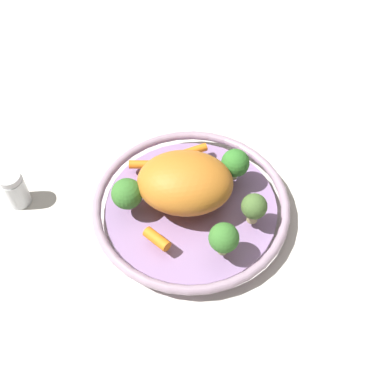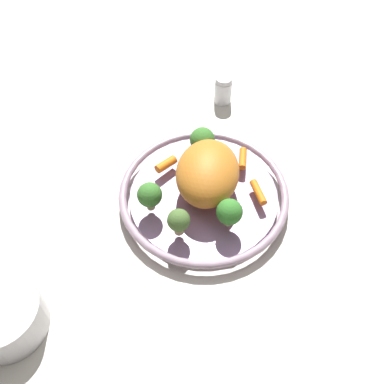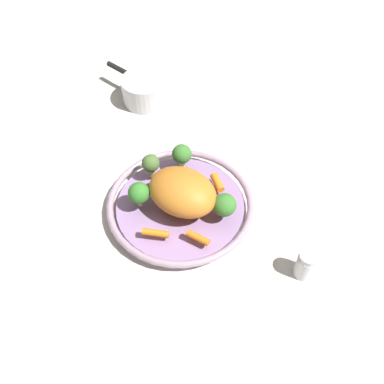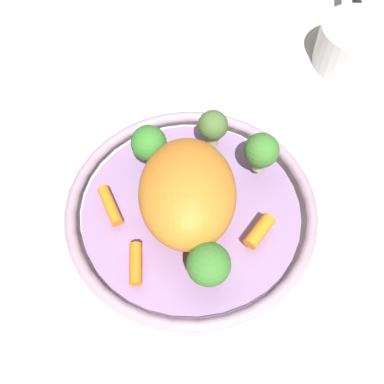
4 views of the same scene
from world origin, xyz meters
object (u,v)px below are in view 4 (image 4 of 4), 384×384
object	(u,v)px
baby_carrot_left	(136,264)
broccoli_floret_large	(213,126)
roast_chicken_piece	(187,192)
baby_carrot_center	(110,206)
saucepan	(356,46)
broccoli_floret_mid	(209,264)
baby_carrot_right	(259,231)
serving_bowl	(191,209)
broccoli_floret_small	(149,143)
broccoli_floret_edge	(262,151)

from	to	relation	value
baby_carrot_left	broccoli_floret_large	distance (m)	0.23
roast_chicken_piece	baby_carrot_center	world-z (taller)	roast_chicken_piece
saucepan	baby_carrot_left	bearing A→B (deg)	23.27
saucepan	broccoli_floret_mid	bearing A→B (deg)	31.91
saucepan	baby_carrot_right	bearing A→B (deg)	35.50
serving_bowl	broccoli_floret_mid	bearing A→B (deg)	75.12
baby_carrot_right	broccoli_floret_large	bearing A→B (deg)	-95.57
baby_carrot_center	broccoli_floret_small	world-z (taller)	broccoli_floret_small
broccoli_floret_small	saucepan	world-z (taller)	broccoli_floret_small
roast_chicken_piece	broccoli_floret_large	size ratio (longest dim) A/B	2.66
baby_carrot_left	baby_carrot_right	xyz separation A→B (m)	(-0.16, 0.03, 0.00)
baby_carrot_right	broccoli_floret_mid	world-z (taller)	broccoli_floret_mid
broccoli_floret_edge	broccoli_floret_large	world-z (taller)	broccoli_floret_edge
broccoli_floret_edge	broccoli_floret_large	xyz separation A→B (m)	(0.04, -0.07, -0.00)
roast_chicken_piece	broccoli_floret_large	xyz separation A→B (m)	(-0.08, -0.09, -0.01)
baby_carrot_left	broccoli_floret_mid	xyz separation A→B (m)	(-0.08, 0.05, 0.03)
serving_bowl	baby_carrot_center	size ratio (longest dim) A/B	5.88
baby_carrot_right	broccoli_floret_edge	xyz separation A→B (m)	(-0.05, -0.09, 0.03)
baby_carrot_right	broccoli_floret_mid	size ratio (longest dim) A/B	0.77
broccoli_floret_small	roast_chicken_piece	bearing A→B (deg)	97.05
serving_bowl	saucepan	distance (m)	0.44
roast_chicken_piece	broccoli_floret_small	xyz separation A→B (m)	(0.01, -0.10, -0.00)
serving_bowl	baby_carrot_center	distance (m)	0.11
baby_carrot_right	broccoli_floret_small	bearing A→B (deg)	-65.33
baby_carrot_left	baby_carrot_right	size ratio (longest dim) A/B	1.11
baby_carrot_left	broccoli_floret_small	bearing A→B (deg)	-119.51
serving_bowl	broccoli_floret_large	distance (m)	0.12
broccoli_floret_large	broccoli_floret_small	size ratio (longest dim) A/B	0.93
broccoli_floret_edge	saucepan	size ratio (longest dim) A/B	0.32
serving_bowl	broccoli_floret_edge	size ratio (longest dim) A/B	5.34
serving_bowl	roast_chicken_piece	bearing A→B (deg)	39.88
broccoli_floret_edge	baby_carrot_right	bearing A→B (deg)	59.87
broccoli_floret_edge	broccoli_floret_mid	size ratio (longest dim) A/B	1.05
baby_carrot_left	broccoli_floret_mid	world-z (taller)	broccoli_floret_mid
baby_carrot_center	broccoli_floret_edge	world-z (taller)	broccoli_floret_edge
baby_carrot_center	saucepan	bearing A→B (deg)	-166.22
baby_carrot_left	baby_carrot_right	distance (m)	0.17
broccoli_floret_small	broccoli_floret_mid	distance (m)	0.20
baby_carrot_center	baby_carrot_right	distance (m)	0.20
roast_chicken_piece	serving_bowl	bearing A→B (deg)	-140.12
broccoli_floret_small	broccoli_floret_mid	size ratio (longest dim) A/B	1.05
saucepan	roast_chicken_piece	bearing A→B (deg)	22.58
broccoli_floret_mid	roast_chicken_piece	bearing A→B (deg)	-101.04
baby_carrot_right	broccoli_floret_mid	xyz separation A→B (m)	(0.09, 0.02, 0.03)
broccoli_floret_edge	broccoli_floret_small	bearing A→B (deg)	-30.77
broccoli_floret_large	saucepan	xyz separation A→B (m)	(-0.33, -0.08, -0.04)
serving_bowl	saucepan	size ratio (longest dim) A/B	1.70
roast_chicken_piece	broccoli_floret_large	world-z (taller)	roast_chicken_piece
broccoli_floret_large	broccoli_floret_small	world-z (taller)	broccoli_floret_small
baby_carrot_center	saucepan	size ratio (longest dim) A/B	0.29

